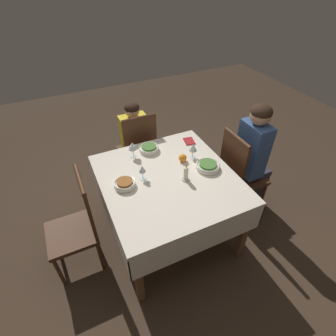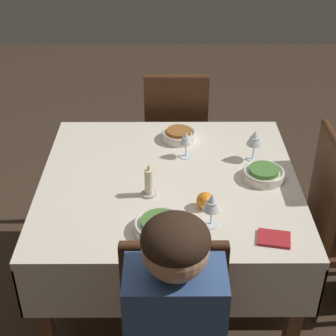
% 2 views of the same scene
% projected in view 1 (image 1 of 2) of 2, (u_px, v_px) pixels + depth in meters
% --- Properties ---
extents(ground_plane, '(8.00, 8.00, 0.00)m').
position_uv_depth(ground_plane, '(168.00, 231.00, 2.75)').
color(ground_plane, '#3D2D21').
extents(dining_table, '(1.19, 1.13, 0.75)m').
position_uv_depth(dining_table, '(168.00, 185.00, 2.33)').
color(dining_table, silver).
rests_on(dining_table, ground_plane).
extents(chair_north, '(0.40, 0.40, 0.98)m').
position_uv_depth(chair_north, '(239.00, 172.00, 2.69)').
color(chair_north, '#472816').
rests_on(chair_north, ground_plane).
extents(chair_west, '(0.40, 0.40, 0.98)m').
position_uv_depth(chair_west, '(138.00, 148.00, 3.01)').
color(chair_west, '#472816').
rests_on(chair_west, ground_plane).
extents(chair_south, '(0.40, 0.40, 0.98)m').
position_uv_depth(chair_south, '(78.00, 222.00, 2.18)').
color(chair_south, '#472816').
rests_on(chair_south, ground_plane).
extents(person_adult_denim, '(0.30, 0.34, 1.24)m').
position_uv_depth(person_adult_denim, '(254.00, 154.00, 2.62)').
color(person_adult_denim, '#383342').
rests_on(person_adult_denim, ground_plane).
extents(person_child_yellow, '(0.33, 0.30, 1.03)m').
position_uv_depth(person_child_yellow, '(133.00, 138.00, 3.09)').
color(person_child_yellow, '#383342').
rests_on(person_child_yellow, ground_plane).
extents(bowl_north, '(0.21, 0.21, 0.06)m').
position_uv_depth(bowl_north, '(208.00, 166.00, 2.34)').
color(bowl_north, silver).
rests_on(bowl_north, dining_table).
extents(wine_glass_north, '(0.08, 0.08, 0.15)m').
position_uv_depth(wine_glass_north, '(193.00, 148.00, 2.42)').
color(wine_glass_north, white).
rests_on(wine_glass_north, dining_table).
extents(bowl_west, '(0.19, 0.19, 0.06)m').
position_uv_depth(bowl_west, '(149.00, 148.00, 2.55)').
color(bowl_west, silver).
rests_on(bowl_west, dining_table).
extents(wine_glass_west, '(0.08, 0.08, 0.16)m').
position_uv_depth(wine_glass_west, '(132.00, 146.00, 2.42)').
color(wine_glass_west, white).
rests_on(wine_glass_west, dining_table).
extents(bowl_south, '(0.18, 0.18, 0.06)m').
position_uv_depth(bowl_south, '(125.00, 184.00, 2.16)').
color(bowl_south, silver).
rests_on(bowl_south, dining_table).
extents(wine_glass_south, '(0.07, 0.07, 0.14)m').
position_uv_depth(wine_glass_south, '(142.00, 169.00, 2.20)').
color(wine_glass_south, white).
rests_on(wine_glass_south, dining_table).
extents(candle_centerpiece, '(0.07, 0.07, 0.16)m').
position_uv_depth(candle_centerpiece, '(186.00, 174.00, 2.21)').
color(candle_centerpiece, beige).
rests_on(candle_centerpiece, dining_table).
extents(orange_fruit, '(0.07, 0.07, 0.07)m').
position_uv_depth(orange_fruit, '(183.00, 158.00, 2.42)').
color(orange_fruit, orange).
rests_on(orange_fruit, dining_table).
extents(napkin_red_folded, '(0.14, 0.12, 0.01)m').
position_uv_depth(napkin_red_folded, '(189.00, 141.00, 2.69)').
color(napkin_red_folded, '#AD2328').
rests_on(napkin_red_folded, dining_table).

